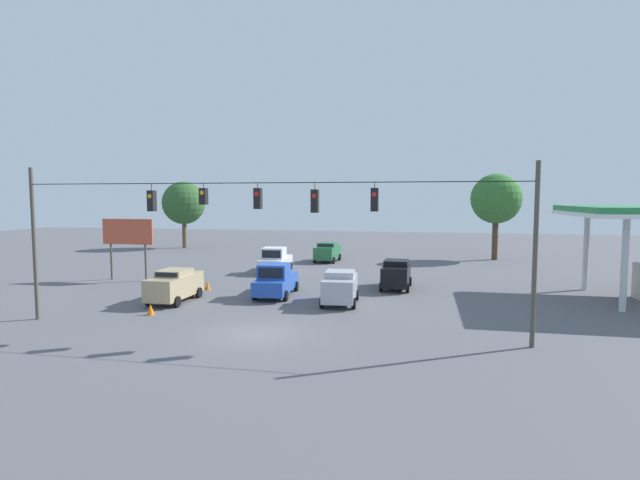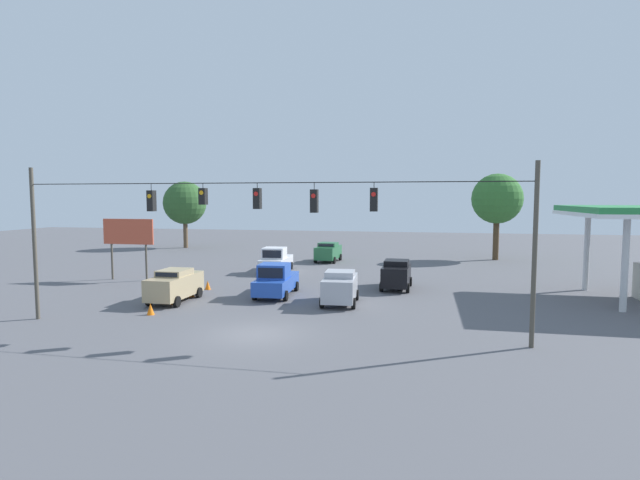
% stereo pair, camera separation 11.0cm
% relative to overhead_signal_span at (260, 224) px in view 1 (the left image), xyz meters
% --- Properties ---
extents(ground_plane, '(140.00, 140.00, 0.00)m').
position_rel_overhead_signal_span_xyz_m(ground_plane, '(0.08, 0.40, -5.03)').
color(ground_plane, '#56565B').
extents(overhead_signal_span, '(24.16, 0.38, 7.77)m').
position_rel_overhead_signal_span_xyz_m(overhead_signal_span, '(0.00, 0.00, 0.00)').
color(overhead_signal_span, '#4C473D').
rests_on(overhead_signal_span, ground_plane).
extents(sedan_green_withflow_deep, '(2.26, 4.03, 1.87)m').
position_rel_overhead_signal_span_xyz_m(sedan_green_withflow_deep, '(1.75, -25.80, -4.05)').
color(sedan_green_withflow_deep, '#236038').
rests_on(sedan_green_withflow_deep, ground_plane).
extents(pickup_truck_blue_withflow_mid, '(2.36, 5.17, 2.12)m').
position_rel_overhead_signal_span_xyz_m(pickup_truck_blue_withflow_mid, '(1.79, -8.41, -4.06)').
color(pickup_truck_blue_withflow_mid, '#234CB2').
rests_on(pickup_truck_blue_withflow_mid, ground_plane).
extents(sedan_black_oncoming_far, '(2.06, 4.09, 1.99)m').
position_rel_overhead_signal_span_xyz_m(sedan_black_oncoming_far, '(-5.61, -12.47, -4.00)').
color(sedan_black_oncoming_far, black).
rests_on(sedan_black_oncoming_far, ground_plane).
extents(sedan_silver_crossing_near, '(2.20, 3.94, 1.97)m').
position_rel_overhead_signal_span_xyz_m(sedan_silver_crossing_near, '(-2.62, -6.83, -4.01)').
color(sedan_silver_crossing_near, '#A8AAB2').
rests_on(sedan_silver_crossing_near, ground_plane).
extents(pickup_truck_white_withflow_far, '(2.42, 5.14, 2.12)m').
position_rel_overhead_signal_span_xyz_m(pickup_truck_white_withflow_far, '(4.77, -18.16, -4.06)').
color(pickup_truck_white_withflow_far, silver).
rests_on(pickup_truck_white_withflow_far, ground_plane).
extents(sedan_tan_parked_shoulder, '(1.97, 4.37, 1.95)m').
position_rel_overhead_signal_span_xyz_m(sedan_tan_parked_shoulder, '(7.24, -5.45, -4.01)').
color(sedan_tan_parked_shoulder, tan).
rests_on(sedan_tan_parked_shoulder, ground_plane).
extents(traffic_cone_nearest, '(0.40, 0.40, 0.61)m').
position_rel_overhead_signal_span_xyz_m(traffic_cone_nearest, '(6.86, -2.04, -4.72)').
color(traffic_cone_nearest, orange).
rests_on(traffic_cone_nearest, ground_plane).
extents(traffic_cone_second, '(0.40, 0.40, 0.61)m').
position_rel_overhead_signal_span_xyz_m(traffic_cone_second, '(6.99, -4.73, -4.72)').
color(traffic_cone_second, orange).
rests_on(traffic_cone_second, ground_plane).
extents(traffic_cone_third, '(0.40, 0.40, 0.61)m').
position_rel_overhead_signal_span_xyz_m(traffic_cone_third, '(6.95, -7.03, -4.72)').
color(traffic_cone_third, orange).
rests_on(traffic_cone_third, ground_plane).
extents(traffic_cone_fourth, '(0.40, 0.40, 0.61)m').
position_rel_overhead_signal_span_xyz_m(traffic_cone_fourth, '(6.97, -9.50, -4.72)').
color(traffic_cone_fourth, orange).
rests_on(traffic_cone_fourth, ground_plane).
extents(roadside_billboard, '(4.12, 0.16, 4.66)m').
position_rel_overhead_signal_span_xyz_m(roadside_billboard, '(14.49, -11.98, -1.63)').
color(roadside_billboard, '#4C473D').
rests_on(roadside_billboard, ground_plane).
extents(tree_horizon_left, '(4.99, 4.99, 8.65)m').
position_rel_overhead_signal_span_xyz_m(tree_horizon_left, '(-14.49, -30.67, 1.07)').
color(tree_horizon_left, '#4C3823').
rests_on(tree_horizon_left, ground_plane).
extents(tree_horizon_right, '(5.28, 5.28, 8.23)m').
position_rel_overhead_signal_span_xyz_m(tree_horizon_right, '(21.70, -35.37, 0.54)').
color(tree_horizon_right, brown).
rests_on(tree_horizon_right, ground_plane).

